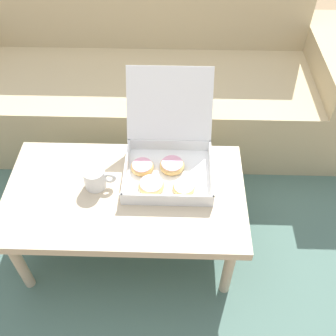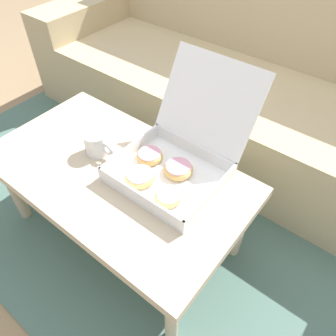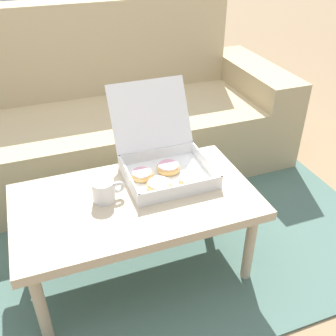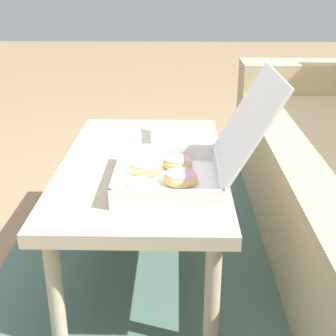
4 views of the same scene
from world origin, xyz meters
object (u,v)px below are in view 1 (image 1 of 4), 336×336
at_px(couch, 142,77).
at_px(coffee_table, 125,198).
at_px(pastry_box, 166,158).
at_px(coffee_mug, 96,178).

xyz_separation_m(couch, coffee_table, (0.00, -0.93, 0.05)).
bearing_deg(coffee_table, pastry_box, 39.45).
bearing_deg(pastry_box, coffee_mug, -159.73).
xyz_separation_m(coffee_table, coffee_mug, (-0.12, 0.03, 0.09)).
height_order(couch, coffee_mug, couch).
distance_m(pastry_box, coffee_mug, 0.30).
relative_size(couch, pastry_box, 5.07).
height_order(coffee_table, coffee_mug, coffee_mug).
bearing_deg(coffee_table, coffee_mug, 165.04).
xyz_separation_m(couch, coffee_mug, (-0.12, -0.90, 0.14)).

